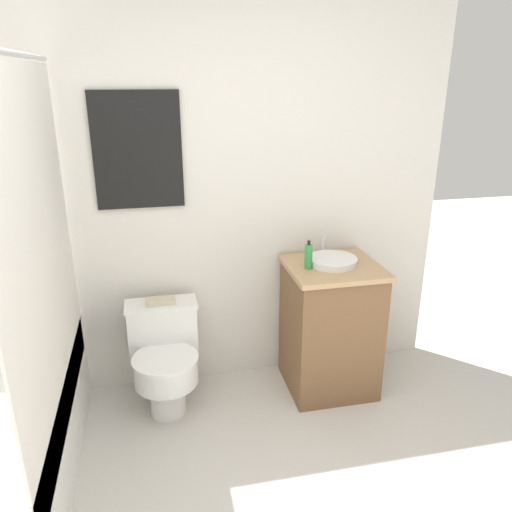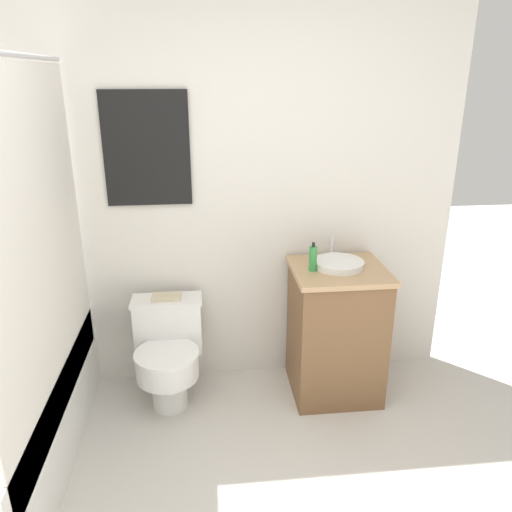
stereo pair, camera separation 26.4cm
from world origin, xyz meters
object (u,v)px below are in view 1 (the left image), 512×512
object	(u,v)px
toilet	(165,355)
book_on_tank	(161,301)
sink	(332,261)
soap_bottle	(308,256)

from	to	relation	value
toilet	book_on_tank	world-z (taller)	book_on_tank
toilet	sink	world-z (taller)	sink
sink	soap_bottle	distance (m)	0.18
toilet	soap_bottle	distance (m)	1.02
soap_bottle	book_on_tank	xyz separation A→B (m)	(-0.86, 0.15, -0.27)
sink	book_on_tank	world-z (taller)	sink
sink	soap_bottle	size ratio (longest dim) A/B	1.94
book_on_tank	soap_bottle	bearing A→B (deg)	-9.83
book_on_tank	sink	bearing A→B (deg)	-6.07
book_on_tank	toilet	bearing A→B (deg)	-90.00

